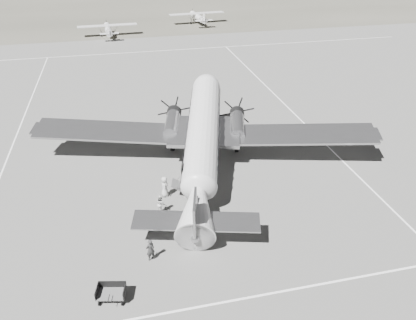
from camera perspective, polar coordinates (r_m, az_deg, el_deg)
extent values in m
plane|color=slate|center=(35.50, 0.67, -1.58)|extent=(260.00, 260.00, 0.00)
cube|color=white|center=(25.21, 8.50, -18.13)|extent=(60.00, 0.15, 0.01)
cube|color=white|center=(39.69, 17.77, 0.54)|extent=(0.15, 80.00, 0.01)
cube|color=white|center=(44.87, -25.59, 2.44)|extent=(0.15, 60.00, 0.01)
cube|color=white|center=(72.15, -7.02, 14.99)|extent=(90.00, 0.15, 0.01)
cube|color=#646054|center=(125.92, -10.21, 21.26)|extent=(260.00, 90.00, 0.01)
imported|color=#323232|center=(26.64, -8.11, -12.38)|extent=(0.69, 0.58, 1.61)
imported|color=silver|center=(30.43, -6.62, -6.12)|extent=(0.70, 0.84, 1.55)
imported|color=#BABAB7|center=(32.09, -6.11, -3.74)|extent=(0.67, 0.92, 1.75)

